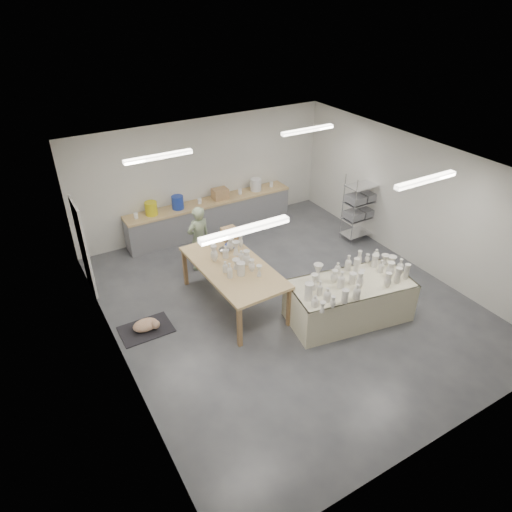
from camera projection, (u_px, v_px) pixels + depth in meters
room at (283, 215)px, 8.73m from camera, size 8.00×8.02×3.00m
back_counter at (211, 215)px, 12.24m from camera, size 4.60×0.60×1.24m
wire_shelf at (361, 206)px, 11.72m from camera, size 0.88×0.48×1.80m
drying_table at (349, 299)px, 9.11m from camera, size 2.58×1.55×1.22m
work_table at (233, 263)px, 9.36m from camera, size 1.35×2.57×1.31m
rug at (146, 329)px, 9.01m from camera, size 1.00×0.70×0.02m
cat at (147, 325)px, 8.95m from camera, size 0.52×0.39×0.21m
potter at (199, 238)px, 10.52m from camera, size 0.63×0.47×1.60m
red_stool at (196, 253)px, 11.01m from camera, size 0.36×0.36×0.29m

